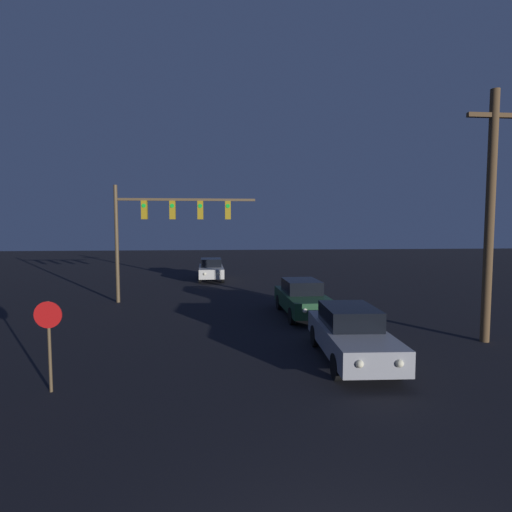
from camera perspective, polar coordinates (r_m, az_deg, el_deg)
car_near at (r=11.58m, az=13.39°, el=-10.72°), size 1.83×4.60×1.48m
car_mid at (r=16.82m, az=6.63°, el=-5.93°), size 1.78×4.58×1.48m
car_far at (r=27.83m, az=-6.43°, el=-1.88°), size 1.80×4.59×1.48m
traffic_signal_mast at (r=20.08m, az=-13.02°, el=5.12°), size 6.84×0.30×5.71m
stop_sign at (r=10.14m, az=-27.50°, el=-9.40°), size 0.60×0.07×2.07m
utility_pole at (r=14.69m, az=30.43°, el=5.32°), size 1.74×0.28×7.96m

